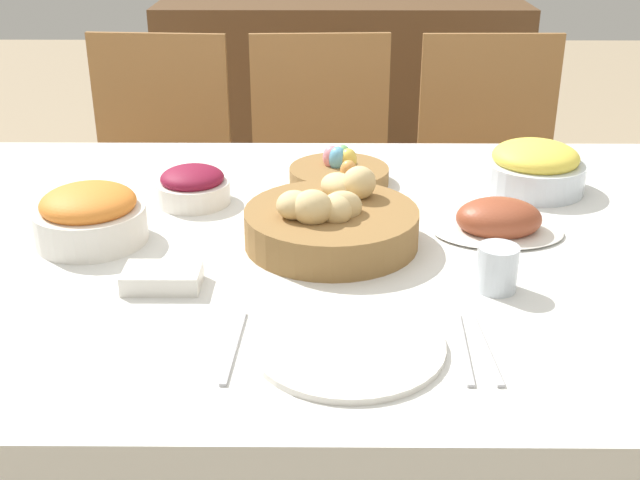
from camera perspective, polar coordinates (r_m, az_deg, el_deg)
dining_table at (r=1.66m, az=-0.45°, el=-11.57°), size 1.89×1.18×0.73m
chair_far_left at (r=2.48m, az=-11.61°, el=4.17°), size 0.45×0.45×0.92m
chair_far_right at (r=2.48m, az=12.04°, el=4.11°), size 0.43×0.43×0.92m
chair_far_center at (r=2.42m, az=0.14°, el=4.23°), size 0.44×0.44×0.92m
sideboard at (r=3.37m, az=1.50°, el=9.00°), size 1.45×0.44×0.90m
bread_basket at (r=1.45m, az=0.83°, el=1.30°), size 0.32×0.32×0.13m
egg_basket at (r=1.75m, az=1.39°, el=4.82°), size 0.22×0.22×0.08m
ham_platter at (r=1.53m, az=12.58°, el=1.32°), size 0.25×0.17×0.07m
pineapple_bowl at (r=1.76m, az=15.00°, el=5.00°), size 0.21×0.21×0.11m
carrot_bowl at (r=1.51m, az=-16.05°, el=1.66°), size 0.20×0.20×0.11m
beet_salad_bowl at (r=1.66m, az=-9.04°, el=3.82°), size 0.15×0.15×0.08m
dinner_plate at (r=1.15m, az=2.04°, el=-7.48°), size 0.28×0.28×0.01m
fork at (r=1.16m, az=-6.15°, el=-7.51°), size 0.02×0.19×0.00m
knife at (r=1.16m, az=10.15°, el=-7.50°), size 0.02×0.19×0.00m
spoon at (r=1.17m, az=11.61°, el=-7.47°), size 0.02×0.19×0.00m
drinking_cup at (r=1.32m, az=12.48°, el=-1.97°), size 0.07×0.07×0.08m
butter_dish at (r=1.33m, az=-11.15°, el=-2.66°), size 0.13×0.08×0.03m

